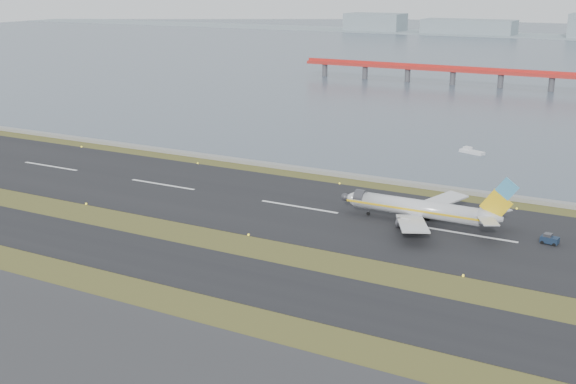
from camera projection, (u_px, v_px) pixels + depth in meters
name	position (u px, v px, depth m)	size (l,w,h in m)	color
ground	(229.00, 247.00, 143.06)	(1000.00, 1000.00, 0.00)	#3B4518
apron_strip	(4.00, 374.00, 96.74)	(1000.00, 50.00, 0.10)	#313133
taxiway_strip	(193.00, 267.00, 132.95)	(1000.00, 18.00, 0.10)	black
runway_strip	(299.00, 207.00, 168.31)	(1000.00, 45.00, 0.10)	black
seawall	(351.00, 176.00, 193.44)	(1000.00, 2.50, 1.00)	gray
bay_water	(572.00, 53.00, 530.38)	(1400.00, 800.00, 1.30)	#404C5C
red_pier	(552.00, 76.00, 342.30)	(260.00, 5.00, 10.20)	red
airliner	(422.00, 209.00, 155.61)	(38.52, 32.89, 12.80)	silver
pushback_tug	(549.00, 239.00, 144.39)	(3.63, 2.41, 2.19)	#142339
workboat_near	(471.00, 151.00, 220.65)	(8.26, 5.07, 1.92)	silver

